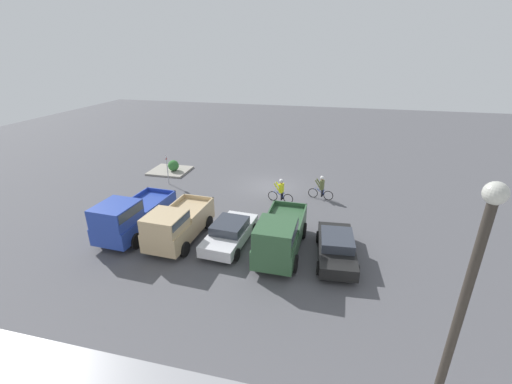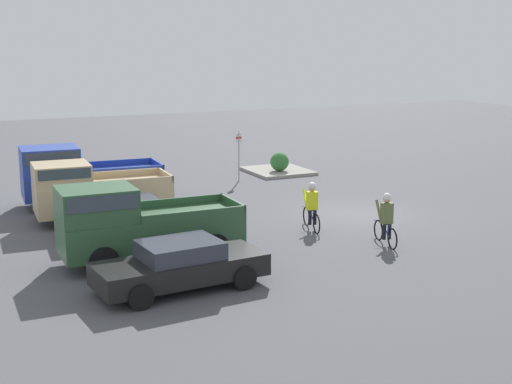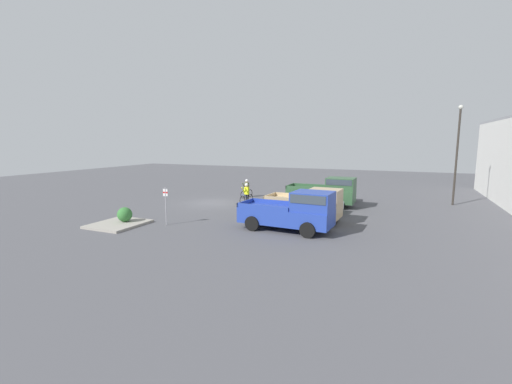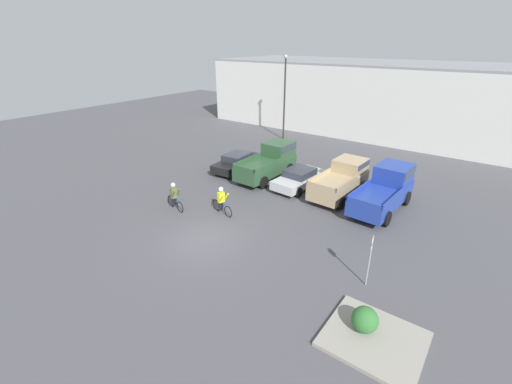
% 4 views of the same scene
% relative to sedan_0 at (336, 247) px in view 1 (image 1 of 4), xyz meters
% --- Properties ---
extents(ground_plane, '(80.00, 80.00, 0.00)m').
position_rel_sedan_0_xyz_m(ground_plane, '(5.13, -8.83, -0.68)').
color(ground_plane, '#4C4C51').
extents(sedan_0, '(2.19, 4.64, 1.32)m').
position_rel_sedan_0_xyz_m(sedan_0, '(0.00, 0.00, 0.00)').
color(sedan_0, black).
rests_on(sedan_0, ground_plane).
extents(pickup_truck_0, '(2.24, 5.35, 2.36)m').
position_rel_sedan_0_xyz_m(pickup_truck_0, '(2.81, 0.42, 0.53)').
color(pickup_truck_0, '#2D5133').
rests_on(pickup_truck_0, ground_plane).
extents(sedan_1, '(2.23, 4.45, 1.33)m').
position_rel_sedan_0_xyz_m(sedan_1, '(5.60, -0.11, 0.00)').
color(sedan_1, silver).
rests_on(sedan_1, ground_plane).
extents(pickup_truck_1, '(2.39, 4.92, 2.17)m').
position_rel_sedan_0_xyz_m(pickup_truck_1, '(8.42, 0.41, 0.44)').
color(pickup_truck_1, tan).
rests_on(pickup_truck_1, ground_plane).
extents(pickup_truck_2, '(2.49, 5.53, 2.38)m').
position_rel_sedan_0_xyz_m(pickup_truck_2, '(11.23, 0.34, 0.55)').
color(pickup_truck_2, '#233D9E').
rests_on(pickup_truck_2, ground_plane).
extents(cyclist_0, '(1.82, 0.55, 1.70)m').
position_rel_sedan_0_xyz_m(cyclist_0, '(3.88, -6.17, 0.20)').
color(cyclist_0, black).
rests_on(cyclist_0, ground_plane).
extents(cyclist_1, '(1.77, 0.54, 1.72)m').
position_rel_sedan_0_xyz_m(cyclist_1, '(1.22, -7.40, 0.20)').
color(cyclist_1, black).
rests_on(cyclist_1, ground_plane).
extents(fire_lane_sign, '(0.08, 0.30, 2.38)m').
position_rel_sedan_0_xyz_m(fire_lane_sign, '(12.97, -7.45, 0.76)').
color(fire_lane_sign, '#9E9EA3').
rests_on(fire_lane_sign, ground_plane).
extents(lamppost, '(0.36, 0.36, 8.02)m').
position_rel_sedan_0_xyz_m(lamppost, '(-1.91, 9.81, 3.94)').
color(lamppost, '#2D2823').
rests_on(lamppost, ground_plane).
extents(curb_island, '(3.19, 2.85, 0.15)m').
position_rel_sedan_0_xyz_m(curb_island, '(14.23, -10.14, -0.60)').
color(curb_island, gray).
rests_on(curb_island, ground_plane).
extents(shrub, '(0.92, 0.92, 0.92)m').
position_rel_sedan_0_xyz_m(shrub, '(13.80, -10.02, -0.07)').
color(shrub, '#337033').
rests_on(shrub, curb_island).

